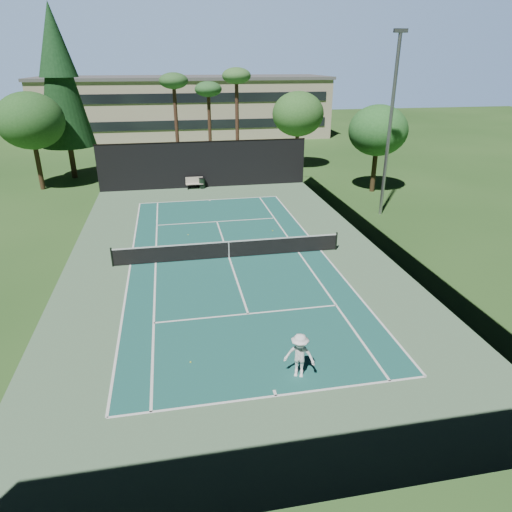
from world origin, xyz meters
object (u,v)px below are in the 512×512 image
Objects in this scene: tennis_ball_a at (191,362)px; tennis_ball_c at (273,231)px; tennis_ball_d at (188,235)px; player at (299,356)px; trash_bin at (202,183)px; tennis_ball_b at (154,253)px; tennis_net at (229,249)px; park_bench at (194,183)px.

tennis_ball_c is (6.13, 13.32, 0.01)m from tennis_ball_a.
tennis_ball_c is at bearing -3.05° from tennis_ball_d.
player is at bearing -21.44° from tennis_ball_a.
tennis_ball_c is at bearing -72.69° from trash_bin.
tennis_ball_c is at bearing 65.29° from tennis_ball_a.
player is 26.08× the size of tennis_ball_d.
tennis_ball_b reaches higher than tennis_ball_d.
tennis_net reaches higher than tennis_ball_b.
tennis_ball_b is 1.14× the size of tennis_ball_d.
park_bench is at bearing 76.91° from tennis_ball_b.
player reaches higher than park_bench.
tennis_ball_a is at bearing -94.02° from park_bench.
tennis_ball_b is at bearing 160.93° from tennis_net.
tennis_ball_a is 0.04× the size of park_bench.
tennis_ball_b is at bearing 137.24° from player.
tennis_net is 4.52m from tennis_ball_b.
tennis_ball_d is 11.70m from trash_bin.
player is 27.19× the size of tennis_ball_a.
trash_bin reaches higher than tennis_ball_a.
tennis_net is 8.60× the size of park_bench.
tennis_ball_b is at bearing 97.96° from tennis_ball_a.
trash_bin is (2.44, 25.16, 0.45)m from tennis_ball_a.
tennis_net is at bearing -131.76° from tennis_ball_c.
park_bench is at bearing 110.23° from tennis_ball_c.
tennis_ball_a is 0.84× the size of tennis_ball_b.
trash_bin is (-1.32, 26.64, -0.38)m from player.
trash_bin is at bearing 84.47° from tennis_ball_a.
tennis_net is 196.01× the size of tennis_ball_d.
trash_bin is (1.84, 11.55, 0.45)m from tennis_ball_d.
tennis_ball_b is (-1.53, 10.96, 0.01)m from tennis_ball_a.
tennis_net is at bearing 74.04° from tennis_ball_a.
tennis_net is at bearing -86.54° from park_bench.
tennis_net is 9.89m from tennis_ball_a.
tennis_net reaches higher than tennis_ball_a.
park_bench reaches higher than tennis_ball_c.
player is 15.44m from tennis_ball_d.
trash_bin reaches higher than tennis_ball_b.
player reaches higher than tennis_ball_a.
trash_bin is (-3.69, 11.84, 0.44)m from tennis_ball_c.
trash_bin is at bearing 0.57° from park_bench.
player is 1.82× the size of trash_bin.
tennis_ball_c is 5.54m from tennis_ball_d.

